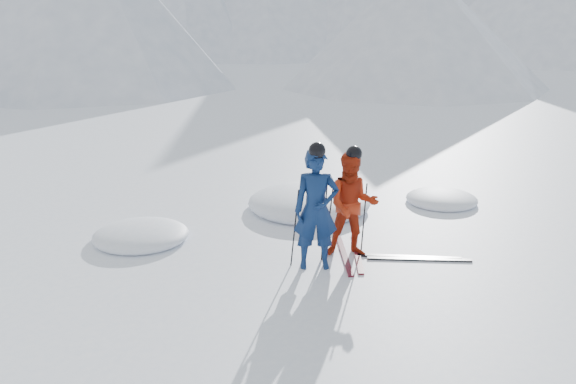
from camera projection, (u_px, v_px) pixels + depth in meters
name	position (u px, v px, depth m)	size (l,w,h in m)	color
ground	(412.00, 249.00, 10.46)	(160.00, 160.00, 0.00)	white
skier_blue	(316.00, 210.00, 9.47)	(0.70, 0.46, 1.92)	#0C214D
skier_red	(352.00, 205.00, 9.96)	(0.86, 0.67, 1.76)	#AB270D
pole_blue_left	(295.00, 228.00, 9.60)	(0.02, 0.02, 1.28)	black
pole_blue_right	(324.00, 222.00, 9.87)	(0.02, 0.02, 1.28)	black
pole_red_left	(329.00, 219.00, 10.17)	(0.02, 0.02, 1.17)	black
pole_red_right	(364.00, 217.00, 10.28)	(0.02, 0.02, 1.17)	black
ski_worn_left	(344.00, 255.00, 10.17)	(0.09, 1.70, 0.03)	black
ski_worn_right	(357.00, 253.00, 10.25)	(0.09, 1.70, 0.03)	black
ski_loose_a	(409.00, 257.00, 10.10)	(0.09, 1.70, 0.03)	black
ski_loose_b	(419.00, 259.00, 10.00)	(0.09, 1.70, 0.03)	black
snow_lumps	(299.00, 213.00, 12.33)	(7.90, 2.76, 0.56)	white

